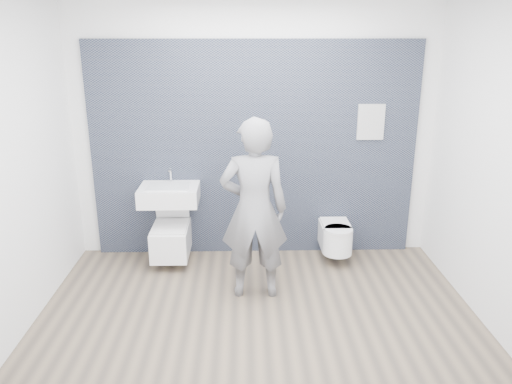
{
  "coord_description": "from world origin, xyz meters",
  "views": [
    {
      "loc": [
        -0.11,
        -3.95,
        2.46
      ],
      "look_at": [
        0.0,
        0.6,
        1.0
      ],
      "focal_mm": 35.0,
      "sensor_mm": 36.0,
      "label": 1
    }
  ],
  "objects_px": {
    "washbasin": "(169,194)",
    "toilet_rounded": "(336,237)",
    "toilet_square": "(171,238)",
    "visitor": "(254,210)"
  },
  "relations": [
    {
      "from": "washbasin",
      "to": "toilet_rounded",
      "type": "bearing_deg",
      "value": -1.23
    },
    {
      "from": "washbasin",
      "to": "toilet_square",
      "type": "relative_size",
      "value": 0.84
    },
    {
      "from": "toilet_square",
      "to": "washbasin",
      "type": "bearing_deg",
      "value": 90.0
    },
    {
      "from": "visitor",
      "to": "washbasin",
      "type": "bearing_deg",
      "value": -40.7
    },
    {
      "from": "toilet_rounded",
      "to": "visitor",
      "type": "relative_size",
      "value": 0.31
    },
    {
      "from": "toilet_rounded",
      "to": "toilet_square",
      "type": "bearing_deg",
      "value": -179.88
    },
    {
      "from": "toilet_square",
      "to": "toilet_rounded",
      "type": "xyz_separation_m",
      "value": [
        1.83,
        0.0,
        -0.01
      ]
    },
    {
      "from": "washbasin",
      "to": "visitor",
      "type": "relative_size",
      "value": 0.36
    },
    {
      "from": "visitor",
      "to": "toilet_rounded",
      "type": "bearing_deg",
      "value": -142.93
    },
    {
      "from": "toilet_square",
      "to": "toilet_rounded",
      "type": "bearing_deg",
      "value": 0.12
    }
  ]
}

